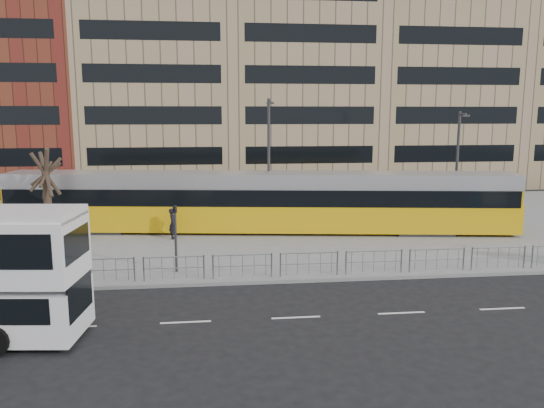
{
  "coord_description": "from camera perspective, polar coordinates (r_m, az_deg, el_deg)",
  "views": [
    {
      "loc": [
        -4.92,
        -22.21,
        7.39
      ],
      "look_at": [
        -1.76,
        6.0,
        2.52
      ],
      "focal_mm": 35.0,
      "sensor_mm": 36.0,
      "label": 1
    }
  ],
  "objects": [
    {
      "name": "kerb",
      "position": [
        23.94,
        5.85,
        -8.1
      ],
      "size": [
        64.0,
        0.25,
        0.17
      ],
      "primitive_type": "cube",
      "color": "gray",
      "rests_on": "ground"
    },
    {
      "name": "pedestrian_barrier",
      "position": [
        24.59,
        10.24,
        -5.52
      ],
      "size": [
        32.07,
        0.07,
        1.1
      ],
      "color": "gray",
      "rests_on": "plaza"
    },
    {
      "name": "building_row",
      "position": [
        57.12,
        0.15,
        15.29
      ],
      "size": [
        70.4,
        18.4,
        31.2
      ],
      "color": "brown",
      "rests_on": "ground"
    },
    {
      "name": "ground",
      "position": [
        23.92,
        5.87,
        -8.31
      ],
      "size": [
        120.0,
        120.0,
        0.0
      ],
      "primitive_type": "plane",
      "color": "black",
      "rests_on": "ground"
    },
    {
      "name": "plaza",
      "position": [
        35.33,
        1.76,
        -2.21
      ],
      "size": [
        64.0,
        24.0,
        0.15
      ],
      "primitive_type": "cube",
      "color": "slate",
      "rests_on": "ground"
    },
    {
      "name": "traffic_light_west",
      "position": [
        24.62,
        -10.35,
        -2.77
      ],
      "size": [
        0.22,
        0.24,
        3.1
      ],
      "rotation": [
        0.0,
        0.0,
        -0.31
      ],
      "color": "#2D2D30",
      "rests_on": "plaza"
    },
    {
      "name": "pedestrian",
      "position": [
        31.38,
        -10.62,
        -2.09
      ],
      "size": [
        0.45,
        0.66,
        1.79
      ],
      "primitive_type": "imported",
      "rotation": [
        0.0,
        0.0,
        1.55
      ],
      "color": "black",
      "rests_on": "plaza"
    },
    {
      "name": "lamp_post_west",
      "position": [
        33.01,
        -0.34,
        4.87
      ],
      "size": [
        0.45,
        1.04,
        8.13
      ],
      "color": "#2D2D30",
      "rests_on": "plaza"
    },
    {
      "name": "lamp_post_east",
      "position": [
        36.94,
        19.32,
        4.26
      ],
      "size": [
        0.45,
        1.04,
        7.38
      ],
      "color": "#2D2D30",
      "rests_on": "plaza"
    },
    {
      "name": "bare_tree",
      "position": [
        32.47,
        -23.35,
        5.77
      ],
      "size": [
        4.75,
        4.75,
        7.6
      ],
      "color": "black",
      "rests_on": "plaza"
    },
    {
      "name": "road_markings",
      "position": [
        20.52,
        11.06,
        -11.54
      ],
      "size": [
        62.0,
        0.12,
        0.01
      ],
      "primitive_type": "cube",
      "color": "white",
      "rests_on": "ground"
    },
    {
      "name": "tram",
      "position": [
        32.69,
        -1.31,
        0.22
      ],
      "size": [
        31.16,
        7.17,
        3.66
      ],
      "rotation": [
        0.0,
        0.0,
        -0.14
      ],
      "color": "#E3AC0C",
      "rests_on": "plaza"
    }
  ]
}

